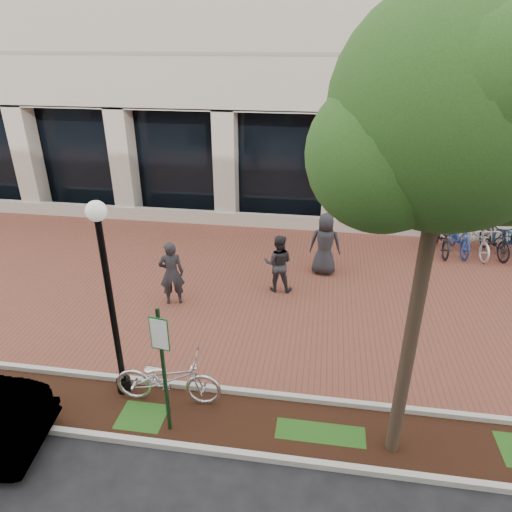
# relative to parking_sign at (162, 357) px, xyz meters

# --- Properties ---
(ground) EXTENTS (120.00, 120.00, 0.00)m
(ground) POSITION_rel_parking_sign_xyz_m (0.83, 5.60, -1.63)
(ground) COLOR black
(ground) RESTS_ON ground
(brick_plaza) EXTENTS (40.00, 9.00, 0.01)m
(brick_plaza) POSITION_rel_parking_sign_xyz_m (0.83, 5.60, -1.63)
(brick_plaza) COLOR brown
(brick_plaza) RESTS_ON ground
(planting_strip) EXTENTS (40.00, 1.50, 0.01)m
(planting_strip) POSITION_rel_parking_sign_xyz_m (0.83, 0.35, -1.63)
(planting_strip) COLOR black
(planting_strip) RESTS_ON ground
(curb_plaza_side) EXTENTS (40.00, 0.12, 0.12)m
(curb_plaza_side) POSITION_rel_parking_sign_xyz_m (0.83, 1.10, -1.57)
(curb_plaza_side) COLOR #B8B8AD
(curb_plaza_side) RESTS_ON ground
(curb_street_side) EXTENTS (40.00, 0.12, 0.12)m
(curb_street_side) POSITION_rel_parking_sign_xyz_m (0.83, -0.40, -1.57)
(curb_street_side) COLOR #B8B8AD
(curb_street_side) RESTS_ON ground
(parking_sign) EXTENTS (0.34, 0.07, 2.58)m
(parking_sign) POSITION_rel_parking_sign_xyz_m (0.00, 0.00, 0.00)
(parking_sign) COLOR #14391B
(parking_sign) RESTS_ON ground
(lamppost) EXTENTS (0.36, 0.36, 4.04)m
(lamppost) POSITION_rel_parking_sign_xyz_m (-1.23, 0.84, 0.66)
(lamppost) COLOR black
(lamppost) RESTS_ON ground
(street_tree) EXTENTS (3.62, 3.02, 7.18)m
(street_tree) POSITION_rel_parking_sign_xyz_m (4.00, 0.23, 3.84)
(street_tree) COLOR #453327
(street_tree) RESTS_ON ground
(locked_bicycle) EXTENTS (2.10, 0.82, 1.09)m
(locked_bicycle) POSITION_rel_parking_sign_xyz_m (-0.23, 0.72, -1.09)
(locked_bicycle) COLOR silver
(locked_bicycle) RESTS_ON ground
(pedestrian_left) EXTENTS (0.75, 0.60, 1.79)m
(pedestrian_left) POSITION_rel_parking_sign_xyz_m (-1.32, 4.28, -0.74)
(pedestrian_left) COLOR #27262B
(pedestrian_left) RESTS_ON ground
(pedestrian_mid) EXTENTS (0.81, 0.63, 1.66)m
(pedestrian_mid) POSITION_rel_parking_sign_xyz_m (1.37, 5.41, -0.80)
(pedestrian_mid) COLOR #29282D
(pedestrian_mid) RESTS_ON ground
(pedestrian_right) EXTENTS (0.98, 0.68, 1.91)m
(pedestrian_right) POSITION_rel_parking_sign_xyz_m (2.63, 6.67, -0.68)
(pedestrian_right) COLOR #25252A
(pedestrian_right) RESTS_ON ground
(bollard) EXTENTS (0.12, 0.12, 0.91)m
(bollard) POSITION_rel_parking_sign_xyz_m (5.95, 8.84, -1.17)
(bollard) COLOR #B5B6BA
(bollard) RESTS_ON ground
(bike_rack_cluster) EXTENTS (3.67, 2.08, 1.15)m
(bike_rack_cluster) POSITION_rel_parking_sign_xyz_m (7.80, 8.80, -1.09)
(bike_rack_cluster) COLOR black
(bike_rack_cluster) RESTS_ON ground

